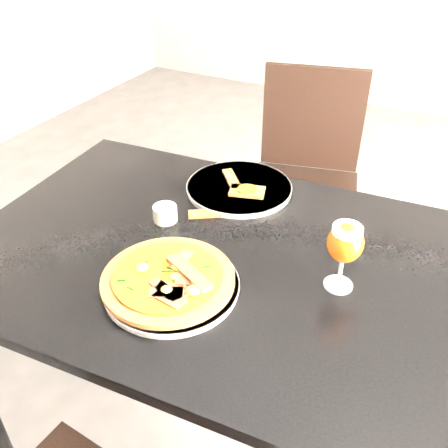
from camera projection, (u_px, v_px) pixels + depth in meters
The scene contains 9 objects.
dining_table at pixel (221, 282), 1.20m from camera, with size 1.25×0.88×0.75m.
chair_far at pixel (305, 177), 1.97m from camera, with size 0.50×0.50×0.89m.
plate_main at pixel (172, 286), 1.04m from camera, with size 0.28×0.28×0.02m, color white.
pizza at pixel (168, 278), 1.04m from camera, with size 0.28×0.28×0.03m.
plate_second at pixel (239, 188), 1.37m from camera, with size 0.29×0.29×0.02m, color white.
crust_scraps at pixel (242, 187), 1.35m from camera, with size 0.16×0.13×0.01m.
loose_crust at pixel (212, 213), 1.27m from camera, with size 0.12×0.03×0.01m, color brown.
sauce_cup at pixel (165, 213), 1.24m from camera, with size 0.06×0.06×0.04m.
beer_glass at pixel (345, 244), 0.99m from camera, with size 0.07×0.07×0.16m.
Camera 1 is at (0.23, -0.85, 1.46)m, focal length 40.00 mm.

